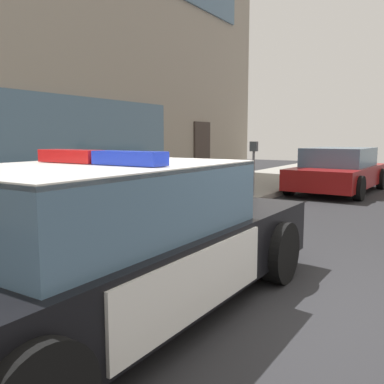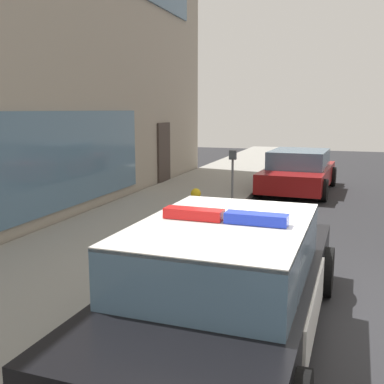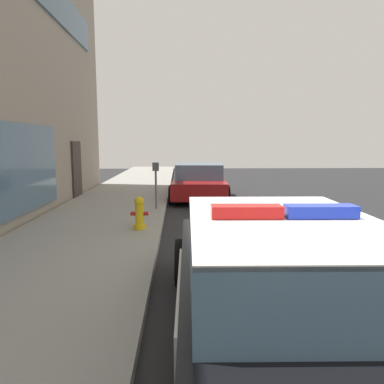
{
  "view_description": "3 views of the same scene",
  "coord_description": "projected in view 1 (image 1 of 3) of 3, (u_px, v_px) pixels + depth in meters",
  "views": [
    {
      "loc": [
        -3.91,
        -1.39,
        1.61
      ],
      "look_at": [
        0.79,
        1.47,
        0.88
      ],
      "focal_mm": 39.29,
      "sensor_mm": 36.0,
      "label": 1
    },
    {
      "loc": [
        -5.82,
        -0.06,
        2.53
      ],
      "look_at": [
        2.65,
        2.78,
        0.92
      ],
      "focal_mm": 42.95,
      "sensor_mm": 36.0,
      "label": 2
    },
    {
      "loc": [
        -4.45,
        2.04,
        2.06
      ],
      "look_at": [
        2.52,
        1.78,
        1.08
      ],
      "focal_mm": 33.3,
      "sensor_mm": 36.0,
      "label": 3
    }
  ],
  "objects": [
    {
      "name": "fire_hydrant",
      "position": [
        196.0,
        192.0,
        8.5
      ],
      "size": [
        0.34,
        0.39,
        0.73
      ],
      "color": "gold",
      "rests_on": "sidewalk"
    },
    {
      "name": "sidewalk",
      "position": [
        18.0,
        239.0,
        6.32
      ],
      "size": [
        48.0,
        3.24,
        0.15
      ],
      "primitive_type": "cube",
      "color": "gray",
      "rests_on": "ground"
    },
    {
      "name": "car_down_street",
      "position": [
        338.0,
        171.0,
        12.18
      ],
      "size": [
        4.4,
        2.21,
        1.29
      ],
      "rotation": [
        0.0,
        0.0,
        -0.05
      ],
      "color": "maroon",
      "rests_on": "ground"
    },
    {
      "name": "parking_meter",
      "position": [
        254.0,
        158.0,
        10.38
      ],
      "size": [
        0.12,
        0.18,
        1.34
      ],
      "color": "slate",
      "rests_on": "sidewalk"
    },
    {
      "name": "ground",
      "position": [
        275.0,
        297.0,
        4.24
      ],
      "size": [
        48.0,
        48.0,
        0.0
      ],
      "primitive_type": "plane",
      "color": "#262628"
    },
    {
      "name": "police_cruiser",
      "position": [
        112.0,
        242.0,
        3.71
      ],
      "size": [
        4.87,
        2.18,
        1.49
      ],
      "rotation": [
        0.0,
        0.0,
        -0.02
      ],
      "color": "black",
      "rests_on": "ground"
    }
  ]
}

